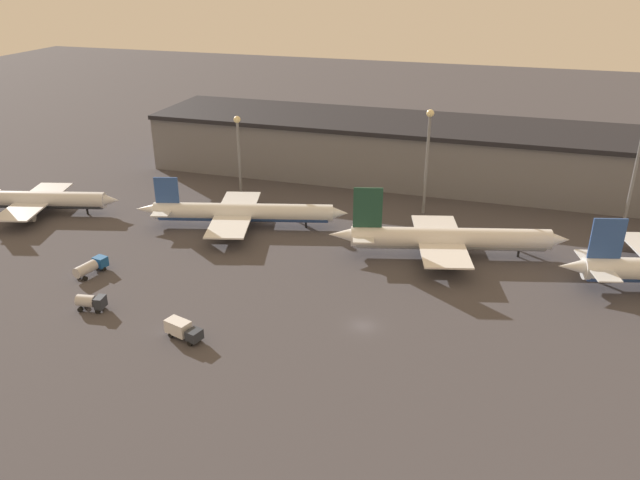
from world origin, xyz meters
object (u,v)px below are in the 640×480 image
(airplane_1, at_px, (241,213))
(airplane_2, at_px, (448,239))
(airplane_0, at_px, (39,200))
(service_vehicle_1, at_px, (91,267))
(service_vehicle_0, at_px, (183,329))
(service_vehicle_3, at_px, (91,302))

(airplane_1, xyz_separation_m, airplane_2, (47.83, -1.67, 0.37))
(airplane_0, height_order, service_vehicle_1, airplane_0)
(airplane_2, bearing_deg, service_vehicle_0, -145.09)
(airplane_1, height_order, service_vehicle_1, airplane_1)
(airplane_2, bearing_deg, service_vehicle_3, -159.32)
(airplane_1, bearing_deg, service_vehicle_0, -92.85)
(service_vehicle_1, bearing_deg, airplane_1, -19.27)
(airplane_0, relative_size, airplane_2, 0.79)
(airplane_1, distance_m, service_vehicle_0, 47.58)
(airplane_2, xyz_separation_m, service_vehicle_1, (-66.59, -29.71, -2.17))
(airplane_2, distance_m, service_vehicle_3, 71.38)
(airplane_2, bearing_deg, service_vehicle_1, -170.80)
(airplane_2, height_order, service_vehicle_1, airplane_2)
(service_vehicle_0, bearing_deg, airplane_1, 118.40)
(service_vehicle_1, distance_m, service_vehicle_3, 14.51)
(airplane_1, bearing_deg, airplane_2, -16.84)
(airplane_0, xyz_separation_m, airplane_1, (50.84, 6.98, -0.02))
(airplane_2, bearing_deg, airplane_0, 168.24)
(airplane_2, relative_size, service_vehicle_1, 6.57)
(airplane_1, relative_size, service_vehicle_1, 6.48)
(airplane_0, distance_m, service_vehicle_0, 72.47)
(airplane_0, relative_size, airplane_1, 0.80)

